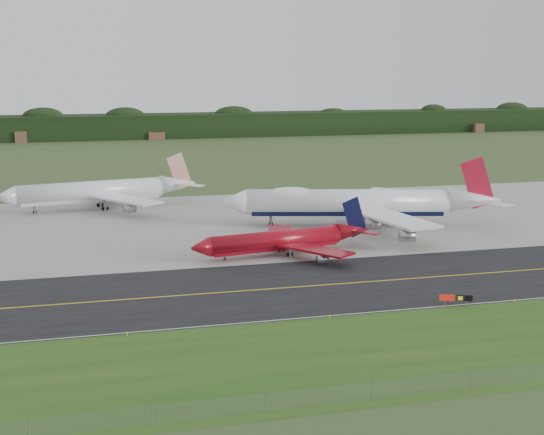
{
  "coord_description": "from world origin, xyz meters",
  "views": [
    {
      "loc": [
        -35.79,
        -120.6,
        36.07
      ],
      "look_at": [
        0.45,
        22.0,
        6.68
      ],
      "focal_mm": 50.0,
      "sensor_mm": 36.0,
      "label": 1
    }
  ],
  "objects_px": {
    "jet_ba_747": "(357,203)",
    "taxiway_sign": "(456,298)",
    "jet_star_tail": "(101,191)",
    "jet_red_737": "(285,240)"
  },
  "relations": [
    {
      "from": "taxiway_sign",
      "to": "jet_star_tail",
      "type": "bearing_deg",
      "value": 117.52
    },
    {
      "from": "jet_star_tail",
      "to": "taxiway_sign",
      "type": "height_order",
      "value": "jet_star_tail"
    },
    {
      "from": "jet_red_737",
      "to": "taxiway_sign",
      "type": "relative_size",
      "value": 7.94
    },
    {
      "from": "jet_ba_747",
      "to": "jet_star_tail",
      "type": "xyz_separation_m",
      "value": [
        -56.19,
        36.77,
        -0.96
      ]
    },
    {
      "from": "jet_red_737",
      "to": "jet_ba_747",
      "type": "bearing_deg",
      "value": 43.17
    },
    {
      "from": "jet_ba_747",
      "to": "taxiway_sign",
      "type": "distance_m",
      "value": 59.91
    },
    {
      "from": "taxiway_sign",
      "to": "jet_ba_747",
      "type": "bearing_deg",
      "value": 84.17
    },
    {
      "from": "jet_ba_747",
      "to": "jet_star_tail",
      "type": "bearing_deg",
      "value": 146.8
    },
    {
      "from": "jet_star_tail",
      "to": "jet_ba_747",
      "type": "bearing_deg",
      "value": -33.2
    },
    {
      "from": "jet_star_tail",
      "to": "taxiway_sign",
      "type": "bearing_deg",
      "value": -62.48
    }
  ]
}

